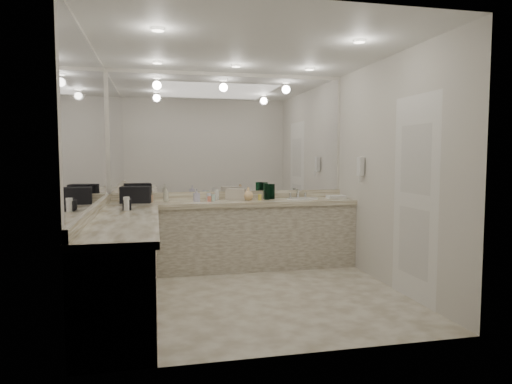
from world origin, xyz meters
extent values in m
plane|color=beige|center=(0.00, 0.00, 0.00)|extent=(3.20, 3.20, 0.00)
plane|color=white|center=(0.00, 0.00, 2.60)|extent=(3.20, 3.20, 0.00)
cube|color=beige|center=(0.00, 1.50, 1.30)|extent=(3.20, 0.02, 2.60)
cube|color=beige|center=(-1.60, 0.00, 1.30)|extent=(0.02, 3.00, 2.60)
cube|color=beige|center=(1.60, 0.00, 1.30)|extent=(0.02, 3.00, 2.60)
cube|color=beige|center=(0.00, 1.20, 0.42)|extent=(3.20, 0.60, 0.84)
cube|color=#EBE2C7|center=(0.00, 1.19, 0.87)|extent=(3.20, 0.64, 0.06)
cube|color=beige|center=(-1.30, -0.30, 0.42)|extent=(0.60, 2.40, 0.84)
cube|color=#EBE2C7|center=(-1.29, -0.30, 0.87)|extent=(0.64, 2.42, 0.06)
cube|color=#EBE2C7|center=(0.00, 1.48, 0.95)|extent=(3.20, 0.04, 0.10)
cube|color=#EBE2C7|center=(-1.58, 0.00, 0.95)|extent=(0.04, 3.00, 0.10)
cube|color=white|center=(0.00, 1.49, 1.77)|extent=(3.12, 0.01, 1.55)
cube|color=white|center=(-1.59, 0.00, 1.77)|extent=(0.01, 2.92, 1.55)
cylinder|color=white|center=(0.95, 1.20, 0.90)|extent=(0.44, 0.44, 0.03)
cube|color=silver|center=(0.95, 1.41, 0.97)|extent=(0.24, 0.16, 0.14)
cube|color=white|center=(1.56, 0.70, 1.35)|extent=(0.06, 0.10, 0.24)
cube|color=white|center=(1.59, -0.50, 1.05)|extent=(0.02, 0.82, 2.10)
cube|color=black|center=(-1.24, 1.18, 1.00)|extent=(0.38, 0.26, 0.21)
cube|color=black|center=(-1.30, 0.45, 0.95)|extent=(0.10, 0.20, 0.11)
cube|color=beige|center=(0.05, 1.29, 0.97)|extent=(0.30, 0.24, 0.15)
cube|color=white|center=(1.44, 1.20, 0.92)|extent=(0.25, 0.16, 0.04)
cylinder|color=white|center=(-1.30, 0.37, 0.98)|extent=(0.07, 0.07, 0.16)
imported|color=beige|center=(-0.87, 1.22, 1.00)|extent=(0.10, 0.10, 0.19)
imported|color=silver|center=(-0.49, 1.14, 0.98)|extent=(0.09, 0.09, 0.16)
imported|color=#E9BD82|center=(0.20, 1.20, 0.99)|extent=(0.14, 0.14, 0.18)
cylinder|color=#0C4527|center=(0.54, 1.29, 1.00)|extent=(0.07, 0.07, 0.20)
cylinder|color=#0C4527|center=(0.50, 1.31, 1.00)|extent=(0.07, 0.07, 0.21)
cylinder|color=#0C4527|center=(0.46, 1.22, 1.00)|extent=(0.07, 0.07, 0.20)
cylinder|color=#0C4527|center=(0.55, 1.29, 1.00)|extent=(0.07, 0.07, 0.20)
cylinder|color=#0C4527|center=(0.47, 1.32, 1.01)|extent=(0.06, 0.06, 0.21)
cylinder|color=silver|center=(-1.13, 1.13, 0.96)|extent=(0.04, 0.04, 0.12)
cylinder|color=#E57F66|center=(-0.32, 1.14, 0.93)|extent=(0.05, 0.05, 0.07)
cylinder|color=silver|center=(-0.27, 1.16, 0.94)|extent=(0.05, 0.05, 0.09)
cylinder|color=silver|center=(-0.32, 1.24, 0.95)|extent=(0.06, 0.06, 0.10)
cylinder|color=#F2D84C|center=(0.36, 1.20, 0.94)|extent=(0.05, 0.05, 0.08)
cylinder|color=#9966B2|center=(0.22, 1.29, 0.96)|extent=(0.06, 0.06, 0.12)
cylinder|color=#E0B28C|center=(-1.04, 1.23, 0.95)|extent=(0.04, 0.04, 0.09)
cylinder|color=white|center=(-0.20, 1.35, 0.97)|extent=(0.06, 0.06, 0.14)
camera|label=1|loc=(-0.99, -4.67, 1.49)|focal=32.00mm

